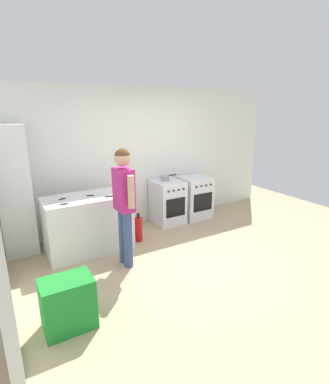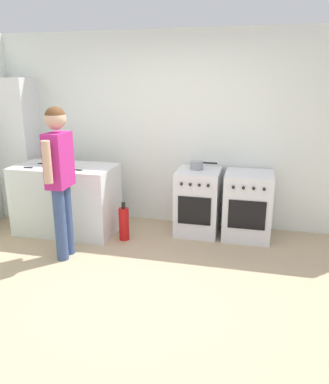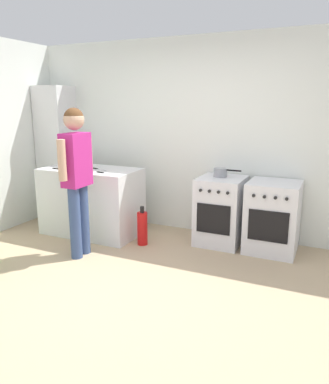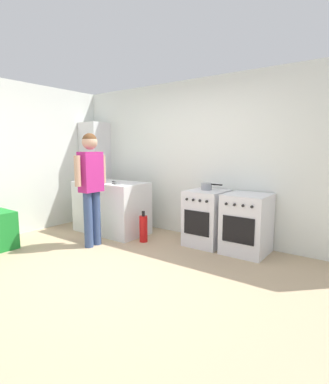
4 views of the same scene
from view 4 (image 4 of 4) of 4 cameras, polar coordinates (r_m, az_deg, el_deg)
name	(u,v)px [view 4 (image 4 of 4)]	position (r m, az deg, el deg)	size (l,w,h in m)	color
ground_plane	(117,272)	(3.79, -8.97, -14.79)	(8.00, 8.00, 0.00)	tan
back_wall	(200,160)	(5.05, 6.71, 6.16)	(6.00, 0.10, 2.60)	silver
side_wall_left	(27,159)	(5.84, -24.66, 5.75)	(0.10, 3.10, 2.60)	silver
counter_unit	(111,207)	(5.40, -10.09, -2.87)	(1.30, 0.70, 0.90)	silver
oven_left	(206,218)	(4.67, 7.99, -4.85)	(0.55, 0.62, 0.85)	silver
oven_right	(247,224)	(4.41, 15.38, -5.84)	(0.59, 0.62, 0.85)	silver
pot	(207,186)	(4.64, 8.05, 1.08)	(0.35, 0.17, 0.11)	gray
knife_bread	(94,180)	(5.66, -13.24, 2.20)	(0.33, 0.17, 0.01)	silver
knife_carving	(118,185)	(4.90, -8.92, 1.42)	(0.33, 0.10, 0.01)	silver
knife_paring	(88,182)	(5.45, -14.39, 1.95)	(0.21, 0.05, 0.01)	silver
knife_chef	(116,182)	(5.20, -9.24, 1.80)	(0.30, 0.15, 0.01)	silver
person	(91,179)	(4.60, -13.83, 2.42)	(0.23, 0.57, 1.70)	#384C7A
fire_extinguisher	(143,228)	(4.82, -4.03, -6.95)	(0.13, 0.13, 0.50)	red
larder_cabinet	(96,172)	(6.34, -13.00, 3.71)	(0.48, 0.44, 2.00)	silver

